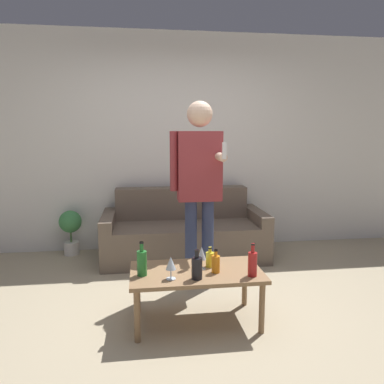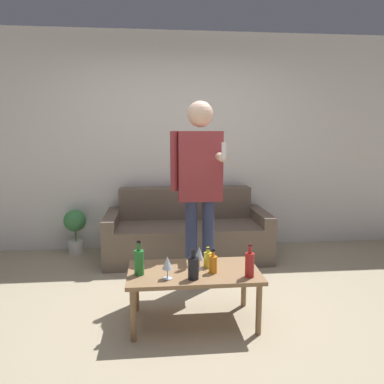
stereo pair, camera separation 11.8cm
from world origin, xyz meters
TOP-DOWN VIEW (x-y plane):
  - ground_plane at (0.00, 0.00)m, footprint 16.00×16.00m
  - wall_back at (0.00, 2.03)m, footprint 8.00×0.06m
  - couch at (0.07, 1.57)m, footprint 1.90×0.84m
  - coffee_table at (-0.01, -0.01)m, footprint 1.01×0.57m
  - bottle_orange at (-0.43, -0.05)m, footprint 0.07×0.07m
  - bottle_green at (-0.03, -0.17)m, footprint 0.08×0.08m
  - bottle_dark at (0.39, -0.17)m, footprint 0.07×0.07m
  - bottle_yellow at (0.13, -0.07)m, footprint 0.06×0.06m
  - bottle_red at (0.11, 0.06)m, footprint 0.07×0.07m
  - wine_glass_near at (-0.22, -0.15)m, footprint 0.07×0.07m
  - wine_glass_far at (0.04, 0.02)m, footprint 0.07×0.07m
  - person_standing_front at (0.11, 0.66)m, footprint 0.48×0.44m
  - potted_plant at (-1.28, 1.83)m, footprint 0.27×0.27m

SIDE VIEW (x-z plane):
  - ground_plane at x=0.00m, z-range 0.00..0.00m
  - couch at x=0.07m, z-range -0.11..0.69m
  - potted_plant at x=-1.28m, z-range 0.07..0.62m
  - coffee_table at x=-0.01m, z-range 0.16..0.59m
  - bottle_red at x=0.11m, z-range 0.41..0.57m
  - bottle_yellow at x=0.13m, z-range 0.40..0.58m
  - bottle_green at x=-0.03m, z-range 0.40..0.62m
  - bottle_dark at x=0.39m, z-range 0.40..0.65m
  - bottle_orange at x=-0.43m, z-range 0.40..0.65m
  - wine_glass_near at x=-0.22m, z-range 0.45..0.62m
  - wine_glass_far at x=0.04m, z-range 0.46..0.64m
  - person_standing_front at x=0.11m, z-range 0.18..1.94m
  - wall_back at x=0.00m, z-range 0.00..2.70m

